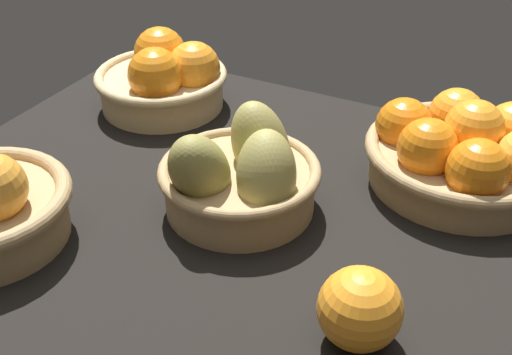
{
  "coord_description": "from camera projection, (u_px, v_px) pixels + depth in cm",
  "views": [
    {
      "loc": [
        32.53,
        -56.2,
        51.82
      ],
      "look_at": [
        1.55,
        3.68,
        7.0
      ],
      "focal_mm": 46.44,
      "sensor_mm": 36.0,
      "label": 1
    }
  ],
  "objects": [
    {
      "name": "market_tray",
      "position": [
        231.0,
        226.0,
        0.82
      ],
      "size": [
        84.0,
        72.0,
        3.0
      ],
      "primitive_type": "cube",
      "color": "black",
      "rests_on": "ground"
    },
    {
      "name": "basket_far_right",
      "position": [
        464.0,
        151.0,
        0.85
      ],
      "size": [
        25.38,
        25.38,
        11.82
      ],
      "color": "tan",
      "rests_on": "market_tray"
    },
    {
      "name": "basket_center_pears",
      "position": [
        242.0,
        176.0,
        0.8
      ],
      "size": [
        19.85,
        20.21,
        13.73
      ],
      "color": "tan",
      "rests_on": "market_tray"
    },
    {
      "name": "basket_far_left",
      "position": [
        165.0,
        78.0,
        1.03
      ],
      "size": [
        20.64,
        20.64,
        11.66
      ],
      "color": "tan",
      "rests_on": "market_tray"
    },
    {
      "name": "loose_orange_back_gap",
      "position": [
        360.0,
        309.0,
        0.62
      ],
      "size": [
        8.22,
        8.22,
        8.22
      ],
      "primitive_type": "sphere",
      "color": "orange",
      "rests_on": "market_tray"
    }
  ]
}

